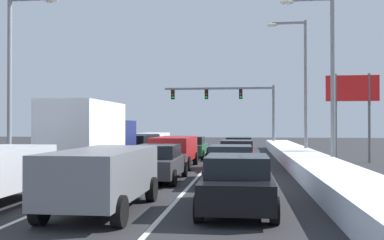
% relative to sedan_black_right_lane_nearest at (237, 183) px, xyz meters
% --- Properties ---
extents(ground_plane, '(120.00, 120.00, 0.00)m').
position_rel_sedan_black_right_lane_nearest_xyz_m(ground_plane, '(-3.59, 8.16, -0.76)').
color(ground_plane, '#28282B').
extents(lane_stripe_between_right_lane_and_center_lane, '(0.14, 41.99, 0.01)m').
position_rel_sedan_black_right_lane_nearest_xyz_m(lane_stripe_between_right_lane_and_center_lane, '(-1.89, 11.97, -0.76)').
color(lane_stripe_between_right_lane_and_center_lane, silver).
rests_on(lane_stripe_between_right_lane_and_center_lane, ground).
extents(lane_stripe_between_center_lane_and_left_lane, '(0.14, 41.99, 0.01)m').
position_rel_sedan_black_right_lane_nearest_xyz_m(lane_stripe_between_center_lane_and_left_lane, '(-5.29, 11.97, -0.76)').
color(lane_stripe_between_center_lane_and_left_lane, silver).
rests_on(lane_stripe_between_center_lane_and_left_lane, ground).
extents(snow_bank_right_shoulder, '(2.15, 41.99, 0.78)m').
position_rel_sedan_black_right_lane_nearest_xyz_m(snow_bank_right_shoulder, '(3.41, 11.97, -0.38)').
color(snow_bank_right_shoulder, silver).
rests_on(snow_bank_right_shoulder, ground).
extents(snow_bank_left_shoulder, '(1.35, 41.99, 0.63)m').
position_rel_sedan_black_right_lane_nearest_xyz_m(snow_bank_left_shoulder, '(-10.59, 11.97, -0.45)').
color(snow_bank_left_shoulder, silver).
rests_on(snow_bank_left_shoulder, ground).
extents(sedan_black_right_lane_nearest, '(2.00, 4.50, 1.51)m').
position_rel_sedan_black_right_lane_nearest_xyz_m(sedan_black_right_lane_nearest, '(0.00, 0.00, 0.00)').
color(sedan_black_right_lane_nearest, black).
rests_on(sedan_black_right_lane_nearest, ground).
extents(sedan_white_right_lane_second, '(2.00, 4.50, 1.51)m').
position_rel_sedan_black_right_lane_nearest_xyz_m(sedan_white_right_lane_second, '(-0.36, 5.62, 0.00)').
color(sedan_white_right_lane_second, silver).
rests_on(sedan_white_right_lane_second, ground).
extents(sedan_maroon_right_lane_third, '(2.00, 4.50, 1.51)m').
position_rel_sedan_black_right_lane_nearest_xyz_m(sedan_maroon_right_lane_third, '(-0.22, 11.42, 0.00)').
color(sedan_maroon_right_lane_third, maroon).
rests_on(sedan_maroon_right_lane_third, ground).
extents(sedan_tan_right_lane_fourth, '(2.00, 4.50, 1.51)m').
position_rel_sedan_black_right_lane_nearest_xyz_m(sedan_tan_right_lane_fourth, '(-0.20, 17.18, 0.00)').
color(sedan_tan_right_lane_fourth, '#937F60').
rests_on(sedan_tan_right_lane_fourth, ground).
extents(suv_gray_center_lane_nearest, '(2.16, 4.90, 1.67)m').
position_rel_sedan_black_right_lane_nearest_xyz_m(suv_gray_center_lane_nearest, '(-3.58, -0.57, 0.25)').
color(suv_gray_center_lane_nearest, slate).
rests_on(suv_gray_center_lane_nearest, ground).
extents(sedan_charcoal_center_lane_second, '(2.00, 4.50, 1.51)m').
position_rel_sedan_black_right_lane_nearest_xyz_m(sedan_charcoal_center_lane_second, '(-3.38, 5.81, 0.00)').
color(sedan_charcoal_center_lane_second, '#38383D').
rests_on(sedan_charcoal_center_lane_second, ground).
extents(suv_red_center_lane_third, '(2.16, 4.90, 1.67)m').
position_rel_sedan_black_right_lane_nearest_xyz_m(suv_red_center_lane_third, '(-3.62, 11.61, 0.25)').
color(suv_red_center_lane_third, maroon).
rests_on(suv_red_center_lane_third, ground).
extents(sedan_green_center_lane_fourth, '(2.00, 4.50, 1.51)m').
position_rel_sedan_black_right_lane_nearest_xyz_m(sedan_green_center_lane_fourth, '(-3.48, 18.25, 0.00)').
color(sedan_green_center_lane_fourth, '#1E5633').
rests_on(sedan_green_center_lane_fourth, ground).
extents(box_truck_left_lane_second, '(2.53, 7.20, 3.36)m').
position_rel_sedan_black_right_lane_nearest_xyz_m(box_truck_left_lane_second, '(-6.88, 7.50, 1.14)').
color(box_truck_left_lane_second, navy).
rests_on(box_truck_left_lane_second, ground).
extents(suv_black_left_lane_third, '(2.16, 4.90, 1.67)m').
position_rel_sedan_black_right_lane_nearest_xyz_m(suv_black_left_lane_third, '(-6.78, 15.89, 0.25)').
color(suv_black_left_lane_third, black).
rests_on(suv_black_left_lane_third, ground).
extents(suv_white_left_lane_fourth, '(2.16, 4.90, 1.67)m').
position_rel_sedan_black_right_lane_nearest_xyz_m(suv_white_left_lane_fourth, '(-7.19, 22.37, 0.25)').
color(suv_white_left_lane_fourth, silver).
rests_on(suv_white_left_lane_fourth, ground).
extents(traffic_light_gantry, '(10.94, 0.47, 6.20)m').
position_rel_sedan_black_right_lane_nearest_xyz_m(traffic_light_gantry, '(-0.82, 31.05, 3.97)').
color(traffic_light_gantry, slate).
rests_on(traffic_light_gantry, ground).
extents(street_lamp_right_near, '(2.66, 0.36, 8.71)m').
position_rel_sedan_black_right_lane_nearest_xyz_m(street_lamp_right_near, '(4.16, 10.06, 4.41)').
color(street_lamp_right_near, gray).
rests_on(street_lamp_right_near, ground).
extents(street_lamp_right_mid, '(2.66, 0.36, 9.33)m').
position_rel_sedan_black_right_lane_nearest_xyz_m(street_lamp_right_mid, '(3.92, 17.70, 4.73)').
color(street_lamp_right_mid, gray).
rests_on(street_lamp_right_mid, ground).
extents(street_lamp_left_mid, '(2.66, 0.36, 8.85)m').
position_rel_sedan_black_right_lane_nearest_xyz_m(street_lamp_left_mid, '(-11.32, 8.79, 4.48)').
color(street_lamp_left_mid, gray).
rests_on(street_lamp_left_mid, ground).
extents(roadside_sign_right, '(3.20, 0.16, 5.50)m').
position_rel_sedan_black_right_lane_nearest_xyz_m(roadside_sign_right, '(6.81, 15.87, 3.25)').
color(roadside_sign_right, '#59595B').
rests_on(roadside_sign_right, ground).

